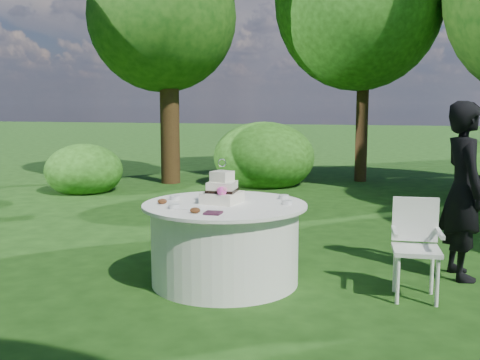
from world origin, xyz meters
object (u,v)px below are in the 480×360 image
at_px(guest, 464,191).
at_px(table, 225,243).
at_px(napkins, 213,213).
at_px(cake, 222,191).
at_px(chair, 416,240).

bearing_deg(guest, table, 96.01).
bearing_deg(napkins, table, 95.23).
bearing_deg(table, cake, 141.92).
bearing_deg(cake, chair, 0.77).
distance_m(table, chair, 1.75).
relative_size(cake, chair, 0.49).
bearing_deg(chair, guest, 57.00).
bearing_deg(table, napkins, -84.77).
height_order(guest, table, guest).
xyz_separation_m(table, chair, (1.74, 0.05, 0.13)).
relative_size(guest, chair, 1.97).
relative_size(guest, cake, 4.03).
distance_m(table, cake, 0.50).
bearing_deg(table, chair, 1.63).
bearing_deg(chair, cake, -179.23).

